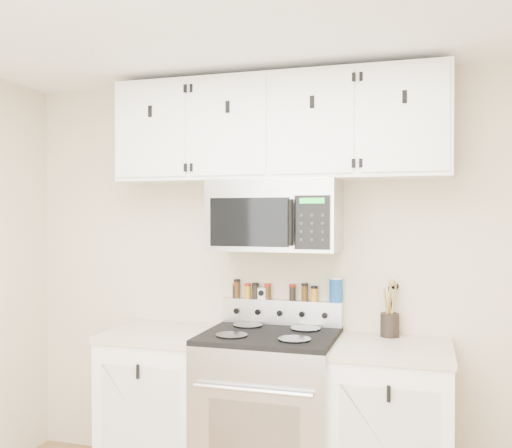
{
  "coord_description": "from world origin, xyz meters",
  "views": [
    {
      "loc": [
        0.87,
        -1.74,
        1.64
      ],
      "look_at": [
        -0.09,
        1.45,
        1.58
      ],
      "focal_mm": 40.0,
      "sensor_mm": 36.0,
      "label": 1
    }
  ],
  "objects_px": {
    "microwave": "(275,215)",
    "utensil_crock": "(390,323)",
    "range": "(270,412)",
    "salt_canister": "(336,290)"
  },
  "relations": [
    {
      "from": "microwave",
      "to": "utensil_crock",
      "type": "height_order",
      "value": "microwave"
    },
    {
      "from": "utensil_crock",
      "to": "salt_canister",
      "type": "height_order",
      "value": "salt_canister"
    },
    {
      "from": "utensil_crock",
      "to": "salt_canister",
      "type": "xyz_separation_m",
      "value": [
        -0.32,
        0.05,
        0.18
      ]
    },
    {
      "from": "microwave",
      "to": "utensil_crock",
      "type": "distance_m",
      "value": 0.92
    },
    {
      "from": "range",
      "to": "salt_canister",
      "type": "bearing_deg",
      "value": 39.7
    },
    {
      "from": "range",
      "to": "utensil_crock",
      "type": "height_order",
      "value": "utensil_crock"
    },
    {
      "from": "range",
      "to": "utensil_crock",
      "type": "distance_m",
      "value": 0.87
    },
    {
      "from": "range",
      "to": "utensil_crock",
      "type": "bearing_deg",
      "value": 19.31
    },
    {
      "from": "salt_canister",
      "to": "microwave",
      "type": "bearing_deg",
      "value": -155.39
    },
    {
      "from": "range",
      "to": "microwave",
      "type": "bearing_deg",
      "value": 89.77
    }
  ]
}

